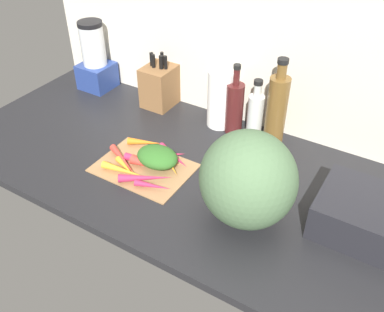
# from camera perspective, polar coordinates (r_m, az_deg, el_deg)

# --- Properties ---
(ground_plane) EXTENTS (1.70, 0.80, 0.03)m
(ground_plane) POSITION_cam_1_polar(r_m,az_deg,el_deg) (1.53, -1.85, -1.22)
(ground_plane) COLOR black
(wall_back) EXTENTS (1.70, 0.03, 0.60)m
(wall_back) POSITION_cam_1_polar(r_m,az_deg,el_deg) (1.66, 5.38, 14.50)
(wall_back) COLOR beige
(wall_back) RESTS_ON ground_plane
(cutting_board) EXTENTS (0.33, 0.24, 0.01)m
(cutting_board) POSITION_cam_1_polar(r_m,az_deg,el_deg) (1.50, -6.45, -1.51)
(cutting_board) COLOR #997047
(cutting_board) RESTS_ON ground_plane
(carrot_0) EXTENTS (0.17, 0.10, 0.02)m
(carrot_0) POSITION_cam_1_polar(r_m,az_deg,el_deg) (1.52, -9.18, -0.51)
(carrot_0) COLOR red
(carrot_0) RESTS_ON cutting_board
(carrot_1) EXTENTS (0.15, 0.06, 0.03)m
(carrot_1) POSITION_cam_1_polar(r_m,az_deg,el_deg) (1.50, -6.41, -0.55)
(carrot_1) COLOR #B2264C
(carrot_1) RESTS_ON cutting_board
(carrot_2) EXTENTS (0.15, 0.03, 0.02)m
(carrot_2) POSITION_cam_1_polar(r_m,az_deg,el_deg) (1.51, -4.06, -0.38)
(carrot_2) COLOR orange
(carrot_2) RESTS_ON cutting_board
(carrot_3) EXTENTS (0.10, 0.04, 0.04)m
(carrot_3) POSITION_cam_1_polar(r_m,az_deg,el_deg) (1.48, -6.37, -1.01)
(carrot_3) COLOR red
(carrot_3) RESTS_ON cutting_board
(carrot_4) EXTENTS (0.16, 0.12, 0.03)m
(carrot_4) POSITION_cam_1_polar(r_m,az_deg,el_deg) (1.43, -6.25, -2.91)
(carrot_4) COLOR #B2264C
(carrot_4) RESTS_ON cutting_board
(carrot_5) EXTENTS (0.12, 0.06, 0.02)m
(carrot_5) POSITION_cam_1_polar(r_m,az_deg,el_deg) (1.40, -5.26, -3.97)
(carrot_5) COLOR #B2264C
(carrot_5) RESTS_ON cutting_board
(carrot_6) EXTENTS (0.15, 0.12, 0.03)m
(carrot_6) POSITION_cam_1_polar(r_m,az_deg,el_deg) (1.49, -3.13, -0.73)
(carrot_6) COLOR orange
(carrot_6) RESTS_ON cutting_board
(carrot_7) EXTENTS (0.16, 0.08, 0.03)m
(carrot_7) POSITION_cam_1_polar(r_m,az_deg,el_deg) (1.51, -2.46, -0.04)
(carrot_7) COLOR #B2264C
(carrot_7) RESTS_ON cutting_board
(carrot_8) EXTENTS (0.10, 0.08, 0.02)m
(carrot_8) POSITION_cam_1_polar(r_m,az_deg,el_deg) (1.53, -2.90, 0.18)
(carrot_8) COLOR #B2264C
(carrot_8) RESTS_ON cutting_board
(carrot_9) EXTENTS (0.12, 0.08, 0.03)m
(carrot_9) POSITION_cam_1_polar(r_m,az_deg,el_deg) (1.59, -6.36, 1.84)
(carrot_9) COLOR orange
(carrot_9) RESTS_ON cutting_board
(carrot_10) EXTENTS (0.16, 0.05, 0.03)m
(carrot_10) POSITION_cam_1_polar(r_m,az_deg,el_deg) (1.47, -9.15, -1.91)
(carrot_10) COLOR orange
(carrot_10) RESTS_ON cutting_board
(carrot_11) EXTENTS (0.11, 0.06, 0.02)m
(carrot_11) POSITION_cam_1_polar(r_m,az_deg,el_deg) (1.49, -8.91, -1.37)
(carrot_11) COLOR orange
(carrot_11) RESTS_ON cutting_board
(carrot_greens_pile) EXTENTS (0.15, 0.12, 0.06)m
(carrot_greens_pile) POSITION_cam_1_polar(r_m,az_deg,el_deg) (1.48, -4.64, -0.12)
(carrot_greens_pile) COLOR #2D6023
(carrot_greens_pile) RESTS_ON cutting_board
(winter_squash) EXTENTS (0.28, 0.27, 0.30)m
(winter_squash) POSITION_cam_1_polar(r_m,az_deg,el_deg) (1.23, 7.46, -3.16)
(winter_squash) COLOR #4C6B47
(winter_squash) RESTS_ON ground_plane
(knife_block) EXTENTS (0.12, 0.15, 0.23)m
(knife_block) POSITION_cam_1_polar(r_m,az_deg,el_deg) (1.83, -4.22, 9.40)
(knife_block) COLOR brown
(knife_block) RESTS_ON ground_plane
(blender_appliance) EXTENTS (0.14, 0.14, 0.31)m
(blender_appliance) POSITION_cam_1_polar(r_m,az_deg,el_deg) (1.99, -12.80, 12.34)
(blender_appliance) COLOR navy
(blender_appliance) RESTS_ON ground_plane
(paper_towel_roll) EXTENTS (0.10, 0.10, 0.23)m
(paper_towel_roll) POSITION_cam_1_polar(r_m,az_deg,el_deg) (1.67, 3.81, 7.62)
(paper_towel_roll) COLOR white
(paper_towel_roll) RESTS_ON ground_plane
(bottle_0) EXTENTS (0.07, 0.07, 0.28)m
(bottle_0) POSITION_cam_1_polar(r_m,az_deg,el_deg) (1.64, 5.68, 6.53)
(bottle_0) COLOR #471919
(bottle_0) RESTS_ON ground_plane
(bottle_1) EXTENTS (0.06, 0.06, 0.25)m
(bottle_1) POSITION_cam_1_polar(r_m,az_deg,el_deg) (1.60, 8.38, 5.27)
(bottle_1) COLOR silver
(bottle_1) RESTS_ON ground_plane
(bottle_2) EXTENTS (0.07, 0.07, 0.35)m
(bottle_2) POSITION_cam_1_polar(r_m,az_deg,el_deg) (1.56, 11.17, 5.91)
(bottle_2) COLOR brown
(bottle_2) RESTS_ON ground_plane
(dish_rack) EXTENTS (0.27, 0.23, 0.12)m
(dish_rack) POSITION_cam_1_polar(r_m,az_deg,el_deg) (1.34, 21.95, -7.38)
(dish_rack) COLOR black
(dish_rack) RESTS_ON ground_plane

